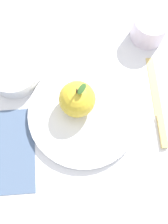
# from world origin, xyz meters

# --- Properties ---
(ground_plane) EXTENTS (2.40, 2.40, 0.00)m
(ground_plane) POSITION_xyz_m (0.00, 0.00, 0.00)
(ground_plane) COLOR silver
(dinner_plate) EXTENTS (0.24, 0.24, 0.02)m
(dinner_plate) POSITION_xyz_m (-0.02, 0.02, 0.01)
(dinner_plate) COLOR white
(dinner_plate) RESTS_ON ground_plane
(apple) EXTENTS (0.08, 0.08, 0.09)m
(apple) POSITION_xyz_m (-0.03, 0.04, 0.05)
(apple) COLOR gold
(apple) RESTS_ON dinner_plate
(side_bowl) EXTENTS (0.12, 0.12, 0.04)m
(side_bowl) POSITION_xyz_m (-0.15, 0.15, 0.03)
(side_bowl) COLOR white
(side_bowl) RESTS_ON ground_plane
(cup) EXTENTS (0.08, 0.08, 0.06)m
(cup) POSITION_xyz_m (0.18, 0.16, 0.04)
(cup) COLOR silver
(cup) RESTS_ON ground_plane
(knife) EXTENTS (0.06, 0.21, 0.01)m
(knife) POSITION_xyz_m (0.14, -0.02, 0.00)
(knife) COLOR #D8B766
(knife) RESTS_ON ground_plane
(linen_napkin) EXTENTS (0.17, 0.21, 0.00)m
(linen_napkin) POSITION_xyz_m (-0.21, -0.01, 0.00)
(linen_napkin) COLOR slate
(linen_napkin) RESTS_ON ground_plane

